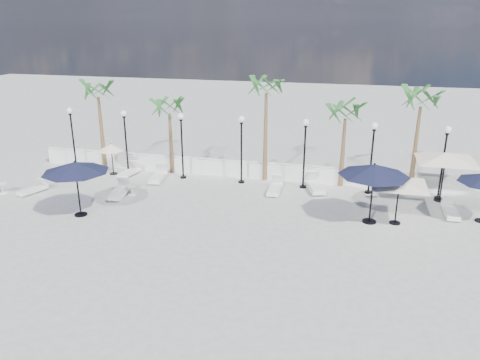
% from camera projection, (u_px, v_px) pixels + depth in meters
% --- Properties ---
extents(ground, '(100.00, 100.00, 0.00)m').
position_uv_depth(ground, '(207.00, 230.00, 20.66)').
color(ground, '#999994').
rests_on(ground, ground).
extents(balustrade, '(26.00, 0.30, 1.01)m').
position_uv_depth(balustrade, '(245.00, 169.00, 27.39)').
color(balustrade, white).
rests_on(balustrade, ground).
extents(lamppost_0, '(0.36, 0.36, 3.84)m').
position_uv_depth(lamppost_0, '(72.00, 130.00, 28.14)').
color(lamppost_0, black).
rests_on(lamppost_0, ground).
extents(lamppost_1, '(0.36, 0.36, 3.84)m').
position_uv_depth(lamppost_1, '(125.00, 133.00, 27.36)').
color(lamppost_1, black).
rests_on(lamppost_1, ground).
extents(lamppost_2, '(0.36, 0.36, 3.84)m').
position_uv_depth(lamppost_2, '(182.00, 136.00, 26.58)').
color(lamppost_2, black).
rests_on(lamppost_2, ground).
extents(lamppost_3, '(0.36, 0.36, 3.84)m').
position_uv_depth(lamppost_3, '(241.00, 140.00, 25.80)').
color(lamppost_3, black).
rests_on(lamppost_3, ground).
extents(lamppost_4, '(0.36, 0.36, 3.84)m').
position_uv_depth(lamppost_4, '(305.00, 144.00, 25.03)').
color(lamppost_4, black).
rests_on(lamppost_4, ground).
extents(lamppost_5, '(0.36, 0.36, 3.84)m').
position_uv_depth(lamppost_5, '(372.00, 148.00, 24.25)').
color(lamppost_5, black).
rests_on(lamppost_5, ground).
extents(lamppost_6, '(0.36, 0.36, 3.84)m').
position_uv_depth(lamppost_6, '(444.00, 152.00, 23.47)').
color(lamppost_6, black).
rests_on(lamppost_6, ground).
extents(palm_0, '(2.60, 2.60, 5.50)m').
position_uv_depth(palm_0, '(98.00, 95.00, 27.86)').
color(palm_0, brown).
rests_on(palm_0, ground).
extents(palm_1, '(2.60, 2.60, 4.70)m').
position_uv_depth(palm_1, '(169.00, 111.00, 27.12)').
color(palm_1, brown).
rests_on(palm_1, ground).
extents(palm_2, '(2.60, 2.60, 6.10)m').
position_uv_depth(palm_2, '(266.00, 91.00, 25.41)').
color(palm_2, brown).
rests_on(palm_2, ground).
extents(palm_3, '(2.60, 2.60, 4.90)m').
position_uv_depth(palm_3, '(345.00, 116.00, 24.84)').
color(palm_3, brown).
rests_on(palm_3, ground).
extents(palm_4, '(2.60, 2.60, 5.70)m').
position_uv_depth(palm_4, '(421.00, 104.00, 23.76)').
color(palm_4, brown).
rests_on(palm_4, ground).
extents(lounger_0, '(1.05, 1.75, 0.62)m').
position_uv_depth(lounger_0, '(33.00, 189.00, 24.97)').
color(lounger_0, white).
rests_on(lounger_0, ground).
extents(lounger_1, '(0.93, 2.12, 0.77)m').
position_uv_depth(lounger_1, '(158.00, 176.00, 26.91)').
color(lounger_1, white).
rests_on(lounger_1, ground).
extents(lounger_2, '(0.83, 1.84, 0.67)m').
position_uv_depth(lounger_2, '(130.00, 172.00, 27.80)').
color(lounger_2, white).
rests_on(lounger_2, ground).
extents(lounger_3, '(1.02, 2.14, 0.77)m').
position_uv_depth(lounger_3, '(120.00, 191.00, 24.57)').
color(lounger_3, white).
rests_on(lounger_3, ground).
extents(lounger_4, '(0.67, 1.97, 0.74)m').
position_uv_depth(lounger_4, '(275.00, 188.00, 25.08)').
color(lounger_4, white).
rests_on(lounger_4, ground).
extents(lounger_5, '(1.37, 2.28, 0.81)m').
position_uv_depth(lounger_5, '(315.00, 186.00, 25.36)').
color(lounger_5, white).
rests_on(lounger_5, ground).
extents(lounger_6, '(0.63, 1.90, 0.71)m').
position_uv_depth(lounger_6, '(451.00, 211.00, 22.13)').
color(lounger_6, white).
rests_on(lounger_6, ground).
extents(side_table_0, '(0.58, 0.58, 0.57)m').
position_uv_depth(side_table_0, '(2.00, 187.00, 24.88)').
color(side_table_0, white).
rests_on(side_table_0, ground).
extents(side_table_1, '(0.58, 0.58, 0.56)m').
position_uv_depth(side_table_1, '(132.00, 189.00, 24.63)').
color(side_table_1, white).
rests_on(side_table_1, ground).
extents(side_table_2, '(0.57, 0.57, 0.55)m').
position_uv_depth(side_table_2, '(371.00, 200.00, 23.18)').
color(side_table_2, white).
rests_on(side_table_2, ground).
extents(parasol_navy_left, '(3.07, 3.07, 2.71)m').
position_uv_depth(parasol_navy_left, '(75.00, 167.00, 21.46)').
color(parasol_navy_left, black).
rests_on(parasol_navy_left, ground).
extents(parasol_navy_mid, '(3.18, 3.18, 2.85)m').
position_uv_depth(parasol_navy_mid, '(374.00, 170.00, 20.67)').
color(parasol_navy_mid, black).
rests_on(parasol_navy_mid, ground).
extents(parasol_cream_sq_a, '(5.59, 5.59, 2.75)m').
position_uv_depth(parasol_cream_sq_a, '(447.00, 153.00, 23.17)').
color(parasol_cream_sq_a, black).
rests_on(parasol_cream_sq_a, ground).
extents(parasol_cream_sq_b, '(4.74, 4.74, 2.38)m').
position_uv_depth(parasol_cream_sq_b, '(400.00, 178.00, 20.64)').
color(parasol_cream_sq_b, black).
rests_on(parasol_cream_sq_b, ground).
extents(parasol_cream_small, '(1.56, 1.56, 1.91)m').
position_uv_depth(parasol_cream_small, '(111.00, 148.00, 27.55)').
color(parasol_cream_small, black).
rests_on(parasol_cream_small, ground).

